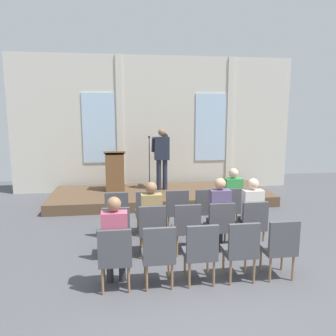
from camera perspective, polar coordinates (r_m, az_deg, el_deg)
name	(u,v)px	position (r m, az deg, el deg)	size (l,w,h in m)	color
ground_plane	(207,299)	(4.84, 6.70, -21.52)	(16.97, 16.97, 0.00)	#4C4C51
rear_partition	(156,124)	(10.59, -2.01, 7.53)	(8.90, 0.14, 4.24)	beige
stage_platform	(161,196)	(9.48, -1.16, -4.82)	(6.11, 2.23, 0.28)	brown
speaker	(162,154)	(9.48, -1.09, 2.39)	(0.51, 0.69, 1.77)	#232838
mic_stand	(150,177)	(9.71, -3.22, -1.60)	(0.28, 0.28, 1.55)	black
lectern	(115,171)	(9.54, -9.14, -0.59)	(0.60, 0.48, 1.16)	brown
chair_r0_c0	(117,211)	(6.78, -8.83, -7.34)	(0.46, 0.44, 0.94)	olive
chair_r0_c1	(147,210)	(6.80, -3.64, -7.20)	(0.46, 0.44, 0.94)	olive
chair_r0_c2	(176,208)	(6.87, 1.48, -7.01)	(0.46, 0.44, 0.94)	olive
chair_r0_c3	(205,207)	(6.99, 6.45, -6.76)	(0.46, 0.44, 0.94)	olive
chair_r0_c4	(233,206)	(7.17, 11.21, -6.48)	(0.46, 0.44, 0.94)	olive
audience_r0_c4	(232,196)	(7.19, 11.05, -4.71)	(0.36, 0.39, 1.34)	#2D2D33
chair_r1_c0	(116,229)	(5.79, -8.94, -10.36)	(0.46, 0.44, 0.94)	olive
chair_r1_c1	(152,227)	(5.80, -2.81, -10.18)	(0.46, 0.44, 0.94)	olive
audience_r1_c1	(151,215)	(5.82, -2.91, -8.04)	(0.36, 0.39, 1.33)	#2D2D33
chair_r1_c2	(186,225)	(5.89, 3.20, -9.90)	(0.46, 0.44, 0.94)	olive
chair_r1_c3	(220,224)	(6.03, 8.97, -9.52)	(0.46, 0.44, 0.94)	olive
audience_r1_c3	(219,211)	(6.04, 8.81, -7.32)	(0.36, 0.39, 1.36)	#2D2D33
chair_r1_c4	(253,222)	(6.23, 14.41, -9.08)	(0.46, 0.44, 0.94)	olive
audience_r1_c4	(251,210)	(6.24, 14.21, -7.05)	(0.36, 0.39, 1.34)	#2D2D33
chair_r2_c0	(115,255)	(4.81, -9.11, -14.62)	(0.46, 0.44, 0.94)	olive
audience_r2_c0	(115,238)	(4.80, -9.17, -11.87)	(0.36, 0.39, 1.36)	#2D2D33
chair_r2_c1	(159,252)	(4.83, -1.63, -14.37)	(0.46, 0.44, 0.94)	olive
chair_r2_c2	(201,250)	(4.93, 5.64, -13.91)	(0.46, 0.44, 0.94)	olive
chair_r2_c3	(241,247)	(5.10, 12.50, -13.27)	(0.46, 0.44, 0.94)	olive
chair_r2_c4	(280,245)	(5.34, 18.79, -12.52)	(0.46, 0.44, 0.94)	olive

